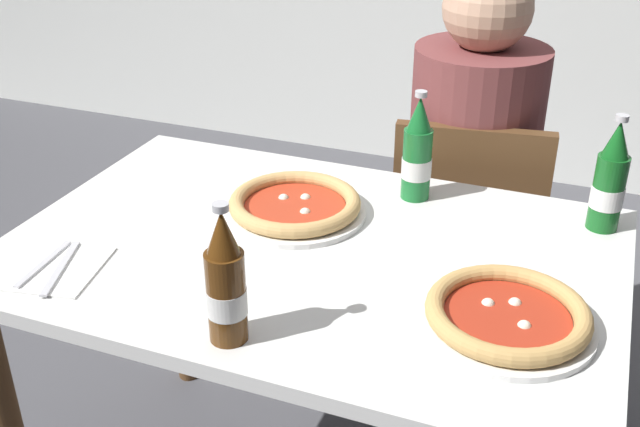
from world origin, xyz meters
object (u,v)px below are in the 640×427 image
object	(u,v)px
beer_bottle_left	(226,284)
napkin_with_cutlery	(52,267)
beer_bottle_right	(610,182)
diner_seated	(468,199)
pizza_margherita_near	(295,206)
pizza_marinara_far	(507,316)
chair_behind_table	(465,240)
dining_table_main	(311,295)
beer_bottle_center	(417,154)

from	to	relation	value
beer_bottle_left	napkin_with_cutlery	bearing A→B (deg)	170.51
beer_bottle_left	beer_bottle_right	size ratio (longest dim) A/B	1.00
diner_seated	beer_bottle_left	xyz separation A→B (m)	(-0.21, -0.98, 0.27)
pizza_margherita_near	napkin_with_cutlery	size ratio (longest dim) A/B	1.44
napkin_with_cutlery	diner_seated	bearing A→B (deg)	55.93
pizza_marinara_far	beer_bottle_left	world-z (taller)	beer_bottle_left
pizza_marinara_far	beer_bottle_right	distance (m)	0.45
beer_bottle_right	napkin_with_cutlery	xyz separation A→B (m)	(-0.95, -0.55, -0.10)
pizza_marinara_far	beer_bottle_left	distance (m)	0.47
beer_bottle_left	chair_behind_table	bearing A→B (deg)	76.78
chair_behind_table	napkin_with_cutlery	world-z (taller)	chair_behind_table
pizza_margherita_near	napkin_with_cutlery	bearing A→B (deg)	-132.69
diner_seated	beer_bottle_right	bearing A→B (deg)	-47.42
napkin_with_cutlery	dining_table_main	bearing A→B (deg)	30.97
pizza_margherita_near	diner_seated	bearing A→B (deg)	63.00
napkin_with_cutlery	beer_bottle_left	bearing A→B (deg)	-9.49
napkin_with_cutlery	pizza_marinara_far	bearing A→B (deg)	8.88
pizza_marinara_far	napkin_with_cutlery	bearing A→B (deg)	-171.12
diner_seated	pizza_marinara_far	xyz separation A→B (m)	(0.21, -0.78, 0.19)
beer_bottle_left	beer_bottle_center	world-z (taller)	same
pizza_margherita_near	beer_bottle_center	distance (m)	0.29
pizza_margherita_near	napkin_with_cutlery	world-z (taller)	pizza_margherita_near
dining_table_main	pizza_marinara_far	world-z (taller)	pizza_marinara_far
dining_table_main	chair_behind_table	xyz separation A→B (m)	(0.21, 0.61, -0.15)
napkin_with_cutlery	beer_bottle_center	bearing A→B (deg)	44.35
dining_table_main	beer_bottle_center	distance (m)	0.39
diner_seated	napkin_with_cutlery	xyz separation A→B (m)	(-0.62, -0.91, 0.17)
dining_table_main	napkin_with_cutlery	xyz separation A→B (m)	(-0.42, -0.25, 0.12)
chair_behind_table	beer_bottle_right	world-z (taller)	beer_bottle_right
chair_behind_table	pizza_margherita_near	bearing A→B (deg)	51.45
chair_behind_table	pizza_marinara_far	xyz separation A→B (m)	(0.20, -0.74, 0.29)
chair_behind_table	diner_seated	world-z (taller)	diner_seated
pizza_margherita_near	beer_bottle_center	xyz separation A→B (m)	(0.22, 0.18, 0.08)
beer_bottle_center	napkin_with_cutlery	xyz separation A→B (m)	(-0.56, -0.54, -0.10)
dining_table_main	beer_bottle_center	size ratio (longest dim) A/B	4.86
dining_table_main	beer_bottle_right	size ratio (longest dim) A/B	4.86
dining_table_main	beer_bottle_left	size ratio (longest dim) A/B	4.86
dining_table_main	chair_behind_table	distance (m)	0.66
chair_behind_table	beer_bottle_center	distance (m)	0.50
pizza_marinara_far	beer_bottle_right	xyz separation A→B (m)	(0.13, 0.42, 0.08)
dining_table_main	beer_bottle_center	world-z (taller)	beer_bottle_center
beer_bottle_left	beer_bottle_center	distance (m)	0.63
pizza_margherita_near	beer_bottle_left	bearing A→B (deg)	-81.08
napkin_with_cutlery	chair_behind_table	bearing A→B (deg)	53.98
chair_behind_table	beer_bottle_right	distance (m)	0.59
dining_table_main	diner_seated	xyz separation A→B (m)	(0.19, 0.66, -0.05)
pizza_margherita_near	beer_bottle_center	bearing A→B (deg)	39.02
dining_table_main	diner_seated	bearing A→B (deg)	73.56
beer_bottle_left	pizza_marinara_far	bearing A→B (deg)	25.32
pizza_margherita_near	pizza_marinara_far	world-z (taller)	same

